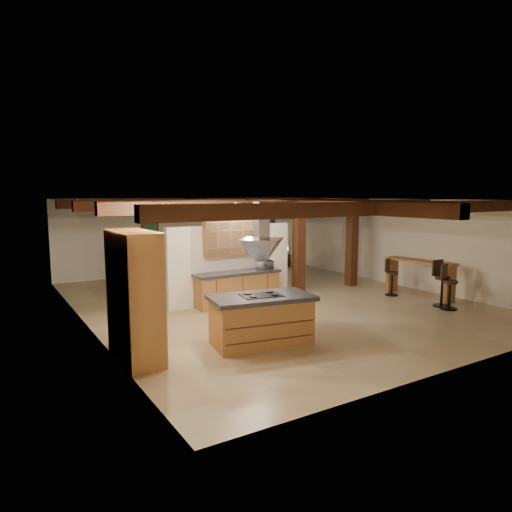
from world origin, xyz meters
The scene contains 23 objects.
ground centered at (0.00, 0.00, 0.00)m, with size 12.00×12.00×0.00m, color tan.
room_walls centered at (0.00, 0.00, 1.78)m, with size 12.00×12.00×12.00m.
ceiling_beams centered at (0.00, 0.00, 2.76)m, with size 10.00×12.00×0.28m.
timber_posts centered at (2.50, 0.50, 1.76)m, with size 2.50×0.30×2.90m.
partition_wall centered at (-1.00, 0.50, 1.10)m, with size 3.80×0.18×2.20m, color white.
pantry_cabinet centered at (-4.67, -2.60, 1.20)m, with size 0.67×1.60×2.40m.
back_counter centered at (-1.00, 0.11, 0.48)m, with size 2.50×0.66×0.94m.
upper_display_cabinet centered at (-1.00, 0.31, 1.85)m, with size 1.80×0.36×0.95m.
range_hood centered at (-2.23, -3.08, 1.78)m, with size 1.10×1.10×1.40m.
back_windows centered at (2.80, 5.93, 1.50)m, with size 2.70×0.07×1.70m.
framed_art centered at (-1.50, 5.94, 1.70)m, with size 0.65×0.05×0.85m.
recessed_cans centered at (-2.53, -1.93, 2.87)m, with size 3.16×2.46×0.03m.
kitchen_island centered at (-2.23, -3.08, 0.52)m, with size 2.24×1.45×1.04m.
dining_table centered at (0.64, 2.57, 0.31)m, with size 1.76×0.98×0.62m, color #412110.
sofa centered at (2.09, 5.01, 0.27)m, with size 1.85×0.72×0.54m, color black.
microwave centered at (-0.10, 0.11, 1.06)m, with size 0.43×0.29×0.24m, color #B6B6BA.
bar_counter centered at (4.08, -1.90, 0.75)m, with size 0.78×2.18×1.12m.
side_table centered at (4.12, 5.13, 0.26)m, with size 0.43×0.43×0.53m, color #3B200E.
table_lamp centered at (4.12, 5.13, 0.79)m, with size 0.31×0.31×0.37m.
bar_stool_a centered at (3.54, -3.26, 0.61)m, with size 0.43×0.44×1.20m.
bar_stool_b centered at (3.68, -2.93, 0.64)m, with size 0.44×0.45×1.26m.
bar_stool_c centered at (3.56, -1.26, 0.56)m, with size 0.41×0.42×1.10m.
dining_chairs centered at (0.64, 2.57, 0.59)m, with size 2.22×2.22×1.16m.
Camera 1 is at (-7.03, -10.73, 3.05)m, focal length 32.00 mm.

